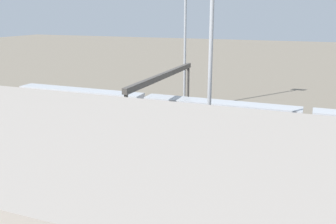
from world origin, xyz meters
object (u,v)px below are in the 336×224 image
(train_on_track_2, at_px, (219,118))
(light_mast_1, at_px, (212,1))
(signal_gantry, at_px, (163,82))
(maintenance_shed, at_px, (108,196))

(train_on_track_2, xyz_separation_m, light_mast_1, (-1.98, 13.33, 16.22))
(train_on_track_2, relative_size, light_mast_1, 2.39)
(signal_gantry, xyz_separation_m, maintenance_shed, (-7.91, 30.10, -2.63))
(light_mast_1, distance_m, signal_gantry, 20.60)
(light_mast_1, bearing_deg, signal_gantry, -50.90)
(light_mast_1, relative_size, signal_gantry, 1.20)
(train_on_track_2, distance_m, signal_gantry, 10.10)
(train_on_track_2, relative_size, signal_gantry, 2.86)
(light_mast_1, xyz_separation_m, signal_gantry, (10.83, -13.33, -11.37))
(signal_gantry, height_order, maintenance_shed, maintenance_shed)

